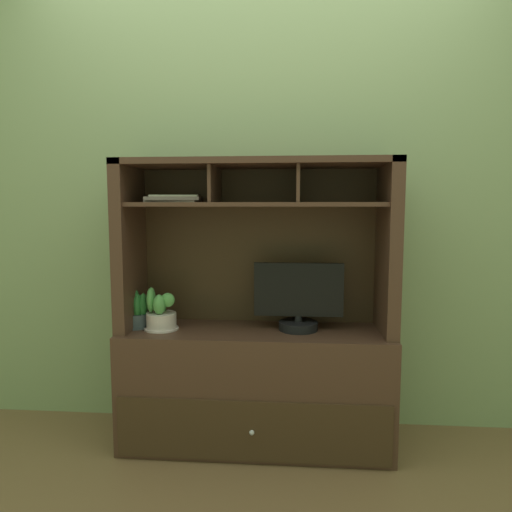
{
  "coord_description": "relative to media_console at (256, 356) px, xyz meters",
  "views": [
    {
      "loc": [
        0.18,
        -2.23,
        1.2
      ],
      "look_at": [
        0.0,
        0.0,
        0.96
      ],
      "focal_mm": 32.0,
      "sensor_mm": 36.0,
      "label": 1
    }
  ],
  "objects": [
    {
      "name": "floor_plane",
      "position": [
        0.0,
        -0.01,
        -0.46
      ],
      "size": [
        6.0,
        6.0,
        0.02
      ],
      "primitive_type": "cube",
      "color": "brown",
      "rests_on": "ground"
    },
    {
      "name": "magazine_stack_left",
      "position": [
        -0.4,
        -0.02,
        0.79
      ],
      "size": [
        0.28,
        0.22,
        0.04
      ],
      "color": "beige",
      "rests_on": "media_console"
    },
    {
      "name": "back_wall",
      "position": [
        0.0,
        0.25,
        0.95
      ],
      "size": [
        6.0,
        0.02,
        2.8
      ],
      "primitive_type": "cube",
      "color": "#89A16D",
      "rests_on": "ground"
    },
    {
      "name": "potted_orchid",
      "position": [
        -0.48,
        -0.05,
        0.22
      ],
      "size": [
        0.17,
        0.17,
        0.21
      ],
      "color": "beige",
      "rests_on": "media_console"
    },
    {
      "name": "tv_monitor",
      "position": [
        0.21,
        -0.0,
        0.29
      ],
      "size": [
        0.44,
        0.19,
        0.34
      ],
      "color": "black",
      "rests_on": "media_console"
    },
    {
      "name": "potted_fern",
      "position": [
        -0.61,
        -0.02,
        0.23
      ],
      "size": [
        0.14,
        0.14,
        0.2
      ],
      "color": "#445057",
      "rests_on": "media_console"
    },
    {
      "name": "media_console",
      "position": [
        0.0,
        0.0,
        0.0
      ],
      "size": [
        1.33,
        0.47,
        1.42
      ],
      "color": "#482E21",
      "rests_on": "ground"
    }
  ]
}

